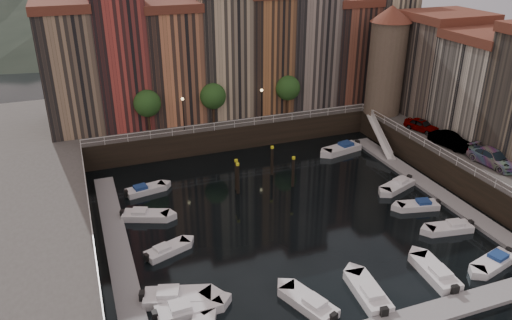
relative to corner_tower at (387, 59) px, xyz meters
name	(u,v)px	position (x,y,z in m)	size (l,w,h in m)	color
ground	(286,211)	(-20.00, -14.50, -10.19)	(200.00, 200.00, 0.00)	black
quay_far	(213,114)	(-20.00, 11.50, -8.69)	(80.00, 20.00, 3.00)	black
dock_left	(118,249)	(-36.20, -15.50, -10.02)	(2.00, 28.00, 0.35)	gray
dock_right	(429,187)	(-3.80, -15.50, -10.02)	(2.00, 28.00, 0.35)	gray
far_terrace	(240,49)	(-16.69, 9.00, 0.76)	(48.70, 10.30, 17.50)	#91775C
right_terrace	(489,80)	(6.50, -10.70, -0.64)	(9.30, 24.30, 14.00)	#6A5C50
corner_tower	(387,59)	(0.00, 0.00, 0.00)	(5.20, 5.20, 13.80)	#6B5B4C
promenade_trees	(218,96)	(-21.33, 3.70, -3.61)	(21.20, 3.20, 5.20)	black
street_lamps	(223,103)	(-21.00, 2.70, -4.30)	(10.36, 0.36, 4.18)	black
railings	(268,157)	(-20.00, -9.62, -6.41)	(36.08, 34.04, 0.52)	white
gangway	(380,135)	(-2.90, -4.50, -8.28)	(2.78, 8.32, 3.73)	white
mooring_pilings	(260,172)	(-20.47, -8.57, -8.54)	(6.37, 3.76, 3.78)	black
boat_left_0	(187,309)	(-32.40, -25.21, -9.81)	(5.03, 2.00, 1.15)	silver
boat_left_1	(176,297)	(-32.90, -23.67, -9.79)	(5.37, 3.25, 1.21)	silver
boat_left_2	(167,250)	(-32.35, -17.37, -9.88)	(4.19, 2.75, 0.95)	silver
boat_left_3	(145,215)	(-33.20, -11.04, -9.84)	(4.64, 3.13, 1.05)	silver
boat_left_4	(145,190)	(-32.36, -5.80, -9.86)	(4.41, 2.29, 0.99)	silver
boat_right_0	(494,262)	(-7.59, -28.47, -9.84)	(4.70, 2.72, 1.05)	silver
boat_right_1	(450,228)	(-7.40, -22.98, -9.85)	(4.52, 2.24, 1.01)	silver
boat_right_2	(419,205)	(-7.50, -18.57, -9.87)	(4.35, 2.39, 0.97)	silver
boat_right_3	(398,185)	(-6.99, -14.29, -9.84)	(4.66, 3.09, 1.05)	silver
boat_right_4	(342,149)	(-7.65, -3.63, -9.79)	(5.35, 2.86, 1.20)	silver
boat_near_1	(309,303)	(-23.94, -27.68, -9.81)	(3.30, 4.98, 1.12)	silver
boat_near_2	(368,293)	(-19.31, -28.21, -9.80)	(2.34, 5.22, 1.18)	silver
boat_near_3	(436,273)	(-13.03, -28.01, -9.80)	(2.21, 5.16, 1.17)	silver
car_a	(421,126)	(0.61, -7.55, -6.47)	(1.71, 4.25, 1.45)	gray
car_b	(450,141)	(0.47, -12.71, -6.40)	(1.67, 4.80, 1.58)	gray
car_c	(493,159)	(1.37, -18.10, -6.39)	(2.26, 5.56, 1.61)	gray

